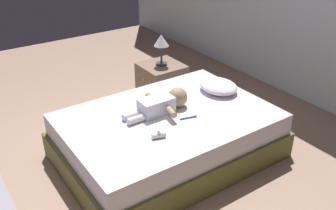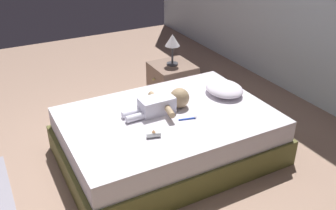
% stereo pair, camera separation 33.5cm
% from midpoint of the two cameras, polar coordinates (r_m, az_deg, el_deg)
% --- Properties ---
extents(ground_plane, '(8.00, 8.00, 0.00)m').
position_cam_midpoint_polar(ground_plane, '(3.45, -15.53, -12.00)').
color(ground_plane, '#A1806B').
extents(bed, '(1.37, 1.97, 0.46)m').
position_cam_midpoint_polar(bed, '(3.57, -2.69, -4.82)').
color(bed, brown).
rests_on(bed, ground_plane).
extents(pillow, '(0.43, 0.35, 0.11)m').
position_cam_midpoint_polar(pillow, '(3.87, 5.21, 2.82)').
color(pillow, white).
rests_on(pillow, bed).
extents(baby, '(0.48, 0.66, 0.19)m').
position_cam_midpoint_polar(baby, '(3.48, -3.52, 0.18)').
color(baby, white).
rests_on(baby, bed).
extents(toothbrush, '(0.05, 0.17, 0.02)m').
position_cam_midpoint_polar(toothbrush, '(3.38, 0.41, -1.97)').
color(toothbrush, blue).
rests_on(toothbrush, bed).
extents(nightstand, '(0.47, 0.50, 0.49)m').
position_cam_midpoint_polar(nightstand, '(4.57, -3.07, 3.24)').
color(nightstand, '#816453').
rests_on(nightstand, ground_plane).
extents(lamp, '(0.17, 0.17, 0.37)m').
position_cam_midpoint_polar(lamp, '(4.38, -3.24, 9.41)').
color(lamp, '#333338').
rests_on(lamp, nightstand).
extents(baby_bottle, '(0.08, 0.13, 0.07)m').
position_cam_midpoint_polar(baby_bottle, '(3.10, -4.51, -4.66)').
color(baby_bottle, white).
rests_on(baby_bottle, bed).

